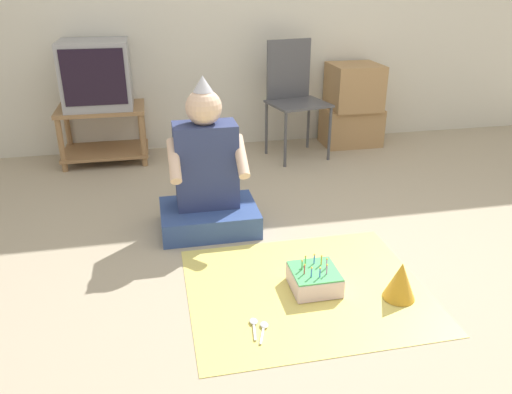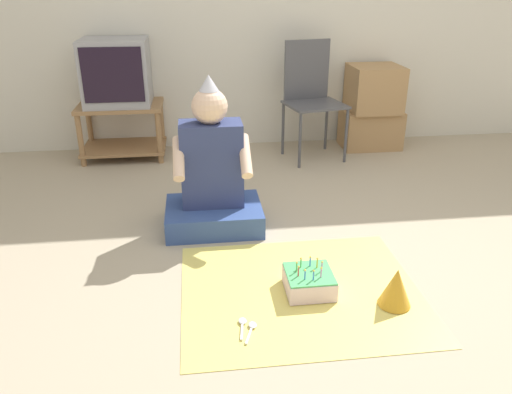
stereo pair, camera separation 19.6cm
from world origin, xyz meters
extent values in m
plane|color=tan|center=(0.00, 0.00, 0.00)|extent=(16.00, 16.00, 0.00)
cube|color=#997047|center=(-1.43, 2.03, 0.44)|extent=(0.68, 0.46, 0.03)
cube|color=#997047|center=(-1.43, 2.03, 0.08)|extent=(0.68, 0.46, 0.02)
cylinder|color=#997047|center=(-1.74, 1.83, 0.23)|extent=(0.04, 0.04, 0.45)
cylinder|color=#997047|center=(-1.13, 1.83, 0.23)|extent=(0.04, 0.04, 0.45)
cylinder|color=#997047|center=(-1.74, 2.23, 0.23)|extent=(0.04, 0.04, 0.45)
cylinder|color=#997047|center=(-1.13, 2.23, 0.23)|extent=(0.04, 0.04, 0.45)
cube|color=#99999E|center=(-1.43, 2.03, 0.71)|extent=(0.51, 0.44, 0.51)
cube|color=black|center=(-1.43, 1.81, 0.72)|extent=(0.45, 0.01, 0.41)
cube|color=#4C4C51|center=(0.14, 1.79, 0.45)|extent=(0.52, 0.48, 0.02)
cube|color=#4C4C51|center=(0.10, 1.97, 0.70)|extent=(0.39, 0.10, 0.49)
cylinder|color=#4C4C51|center=(-0.02, 1.57, 0.23)|extent=(0.02, 0.02, 0.45)
cylinder|color=#4C4C51|center=(0.37, 1.66, 0.23)|extent=(0.02, 0.02, 0.45)
cylinder|color=#4C4C51|center=(-0.10, 1.92, 0.23)|extent=(0.02, 0.02, 0.45)
cylinder|color=#4C4C51|center=(0.30, 2.00, 0.23)|extent=(0.02, 0.02, 0.45)
cube|color=#A87F51|center=(0.71, 2.02, 0.17)|extent=(0.50, 0.34, 0.33)
cube|color=#A87F51|center=(0.71, 2.02, 0.52)|extent=(0.42, 0.41, 0.38)
cube|color=#334C8C|center=(-0.75, 0.64, 0.07)|extent=(0.57, 0.43, 0.14)
cube|color=navy|center=(-0.75, 0.68, 0.39)|extent=(0.36, 0.21, 0.50)
sphere|color=beige|center=(-0.75, 0.68, 0.74)|extent=(0.21, 0.21, 0.21)
cone|color=silver|center=(-0.75, 0.68, 0.87)|extent=(0.11, 0.11, 0.09)
cylinder|color=beige|center=(-0.94, 0.57, 0.47)|extent=(0.06, 0.26, 0.21)
cylinder|color=beige|center=(-0.56, 0.57, 0.47)|extent=(0.06, 0.26, 0.21)
cube|color=#EAD666|center=(-0.36, -0.11, 0.00)|extent=(1.15, 0.98, 0.01)
cube|color=silver|center=(-0.32, -0.11, 0.05)|extent=(0.23, 0.23, 0.09)
cube|color=#4CB266|center=(-0.32, -0.11, 0.10)|extent=(0.22, 0.22, 0.01)
cylinder|color=#E58CCC|center=(-0.26, -0.10, 0.12)|extent=(0.01, 0.01, 0.05)
sphere|color=#FFCC4C|center=(-0.26, -0.10, 0.16)|extent=(0.01, 0.01, 0.01)
cylinder|color=yellow|center=(-0.28, -0.07, 0.12)|extent=(0.01, 0.01, 0.05)
sphere|color=#FFCC4C|center=(-0.28, -0.07, 0.16)|extent=(0.01, 0.01, 0.01)
cylinder|color=#4C7FE5|center=(-0.31, -0.05, 0.12)|extent=(0.01, 0.01, 0.05)
sphere|color=#FFCC4C|center=(-0.31, -0.05, 0.16)|extent=(0.01, 0.01, 0.01)
cylinder|color=#66C666|center=(-0.36, -0.06, 0.12)|extent=(0.01, 0.01, 0.05)
sphere|color=#FFCC4C|center=(-0.36, -0.06, 0.16)|extent=(0.01, 0.01, 0.01)
cylinder|color=#66C666|center=(-0.38, -0.09, 0.12)|extent=(0.01, 0.01, 0.05)
sphere|color=#FFCC4C|center=(-0.38, -0.09, 0.16)|extent=(0.01, 0.01, 0.01)
cylinder|color=#EA4C4C|center=(-0.38, -0.13, 0.12)|extent=(0.01, 0.01, 0.05)
sphere|color=#FFCC4C|center=(-0.38, -0.13, 0.16)|extent=(0.01, 0.01, 0.01)
cylinder|color=#4C7FE5|center=(-0.36, -0.17, 0.12)|extent=(0.01, 0.01, 0.05)
sphere|color=#FFCC4C|center=(-0.36, -0.17, 0.16)|extent=(0.01, 0.01, 0.01)
cylinder|color=#4C7FE5|center=(-0.32, -0.18, 0.12)|extent=(0.01, 0.01, 0.05)
sphere|color=#FFCC4C|center=(-0.32, -0.18, 0.16)|extent=(0.01, 0.01, 0.01)
cylinder|color=#E58CCC|center=(-0.28, -0.16, 0.12)|extent=(0.01, 0.01, 0.05)
sphere|color=#FFCC4C|center=(-0.28, -0.16, 0.16)|extent=(0.01, 0.01, 0.01)
cone|color=gold|center=(0.05, -0.27, 0.10)|extent=(0.15, 0.15, 0.19)
ellipsoid|color=white|center=(-0.67, -0.32, 0.01)|extent=(0.04, 0.05, 0.01)
cube|color=white|center=(-0.68, -0.39, 0.01)|extent=(0.02, 0.10, 0.01)
ellipsoid|color=white|center=(-0.63, -0.35, 0.01)|extent=(0.04, 0.05, 0.01)
cube|color=white|center=(-0.65, -0.42, 0.01)|extent=(0.04, 0.10, 0.01)
camera|label=1|loc=(-1.03, -2.07, 1.42)|focal=35.00mm
camera|label=2|loc=(-0.83, -2.10, 1.42)|focal=35.00mm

